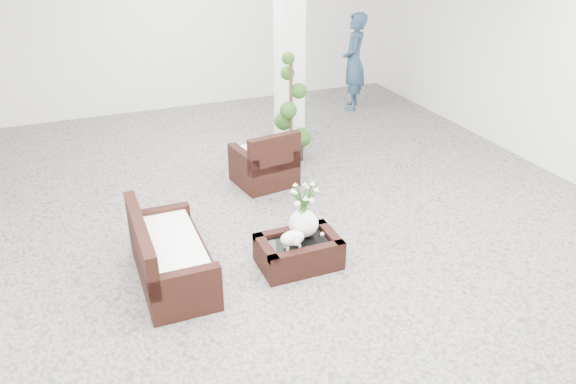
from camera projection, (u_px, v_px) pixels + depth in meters
name	position (u px, v px, depth m)	size (l,w,h in m)	color
ground	(285.00, 232.00, 7.10)	(11.00, 11.00, 0.00)	gray
column	(289.00, 41.00, 9.02)	(0.40, 0.40, 3.50)	white
coffee_table	(299.00, 253.00, 6.39)	(0.90, 0.60, 0.31)	black
sheep_figurine	(292.00, 240.00, 6.15)	(0.28, 0.23, 0.21)	white
planter_narcissus	(304.00, 204.00, 6.26)	(0.44, 0.44, 0.80)	white
tealight	(322.00, 234.00, 6.43)	(0.04, 0.04, 0.03)	white
armchair	(264.00, 156.00, 8.19)	(0.80, 0.77, 0.85)	black
loveseat	(171.00, 248.00, 6.03)	(1.49, 0.72, 0.79)	black
topiary	(291.00, 108.00, 8.80)	(0.46, 0.46, 1.71)	#1F4215
shopper	(354.00, 62.00, 11.11)	(0.69, 0.45, 1.89)	navy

